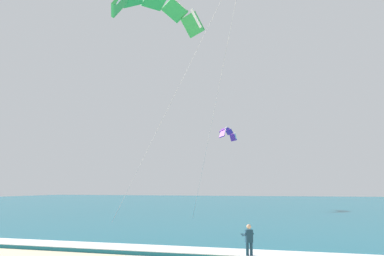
# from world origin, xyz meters

# --- Properties ---
(sea) EXTENTS (200.00, 120.00, 0.20)m
(sea) POSITION_xyz_m (0.00, 73.59, 0.10)
(sea) COLOR #146075
(sea) RESTS_ON ground
(kitesurfer) EXTENTS (0.67, 0.67, 1.69)m
(kitesurfer) POSITION_xyz_m (-4.56, 13.74, 0.94)
(kitesurfer) COLOR #143347
(kitesurfer) RESTS_ON ground
(kite_primary) EXTENTS (10.27, 9.09, 17.18)m
(kite_primary) POSITION_xyz_m (-12.05, 20.26, 17.16)
(kite_primary) COLOR green
(kite_distant) EXTENTS (2.21, 5.58, 2.05)m
(kite_distant) POSITION_xyz_m (-12.52, 53.26, 12.16)
(kite_distant) COLOR purple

